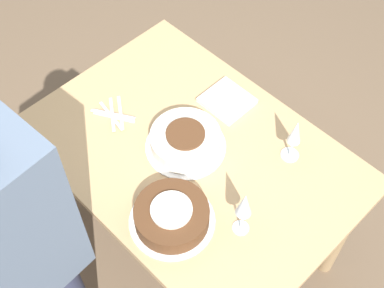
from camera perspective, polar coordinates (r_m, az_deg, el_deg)
The scene contains 9 objects.
ground_plane at distance 2.63m, azimuth 0.00°, elevation -10.11°, with size 12.00×12.00×0.00m, color brown.
dining_table at distance 2.09m, azimuth 0.00°, elevation -2.89°, with size 1.21×0.84×0.74m.
cake_center_white at distance 1.97m, azimuth -0.60°, elevation 0.44°, with size 0.30×0.30×0.09m.
cake_front_chocolate at distance 1.80m, azimuth -2.17°, elevation -7.66°, with size 0.29×0.29×0.09m.
wine_glass_near at distance 1.90m, azimuth 10.94°, elevation 1.05°, with size 0.07×0.07×0.20m.
wine_glass_far at distance 1.69m, azimuth 5.60°, elevation -6.56°, with size 0.06×0.06×0.22m.
fork_pile at distance 2.10m, azimuth -8.33°, elevation 3.10°, with size 0.18×0.13×0.02m.
napkin_stack at distance 2.13m, azimuth 3.77°, elevation 4.64°, with size 0.18×0.17×0.02m.
person_cutting at distance 1.66m, azimuth -18.88°, elevation -11.36°, with size 0.24×0.41×1.54m.
Camera 1 is at (0.80, -0.80, 2.37)m, focal length 50.00 mm.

